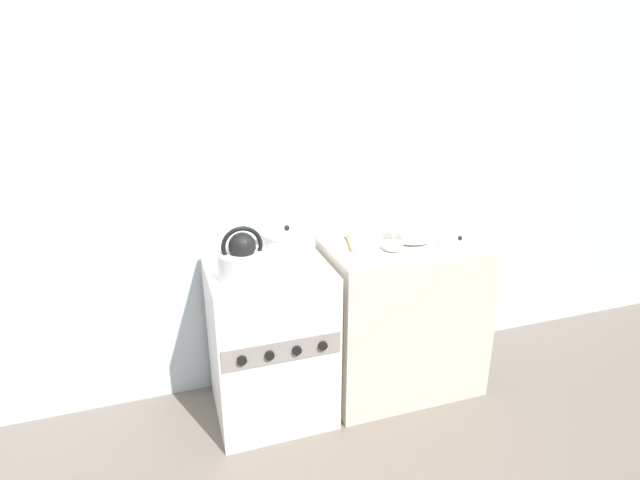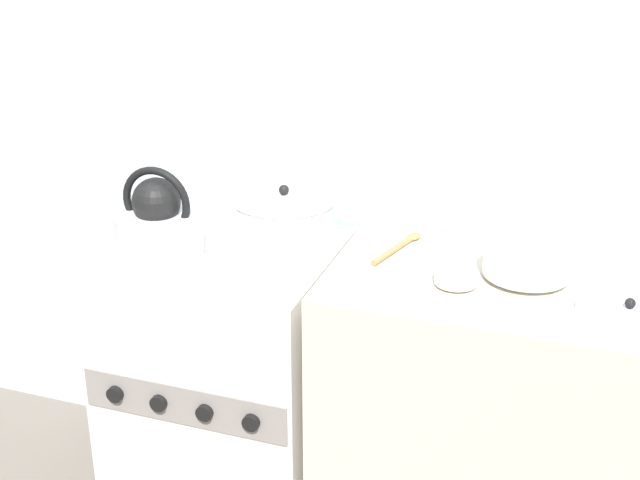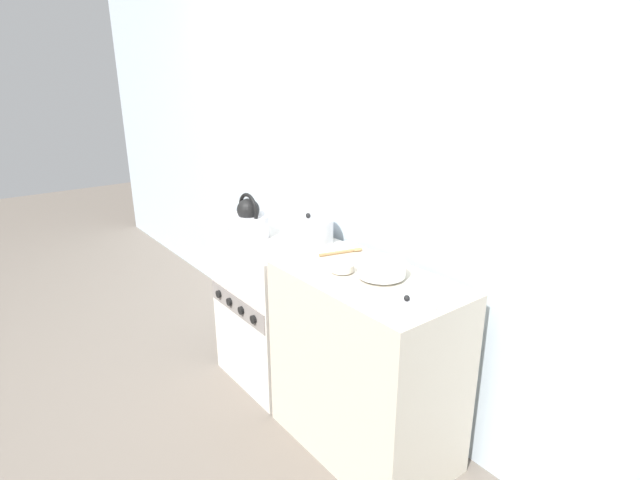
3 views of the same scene
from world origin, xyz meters
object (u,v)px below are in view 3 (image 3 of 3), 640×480
loose_pot_lid (407,302)px  enamel_bowl (381,269)px  stove (279,309)px  small_ceramic_bowl (342,268)px  kettle (249,222)px  cooking_pot (308,230)px

loose_pot_lid → enamel_bowl: bearing=157.7°
stove → loose_pot_lid: loose_pot_lid is taller
small_ceramic_bowl → loose_pot_lid: bearing=-1.0°
stove → enamel_bowl: size_ratio=4.05×
loose_pot_lid → kettle: bearing=-179.1°
enamel_bowl → loose_pot_lid: size_ratio=0.89×
enamel_bowl → small_ceramic_bowl: bearing=-148.9°
small_ceramic_bowl → stove: bearing=173.7°
stove → small_ceramic_bowl: small_ceramic_bowl is taller
small_ceramic_bowl → loose_pot_lid: size_ratio=0.44×
kettle → cooking_pot: (0.26, 0.21, -0.02)m
small_ceramic_bowl → loose_pot_lid: 0.39m
cooking_pot → loose_pot_lid: 0.92m
stove → cooking_pot: bearing=41.5°
kettle → enamel_bowl: 0.93m
kettle → loose_pot_lid: size_ratio=1.19×
stove → small_ceramic_bowl: (0.64, -0.07, 0.48)m
cooking_pot → stove: bearing=-138.5°
loose_pot_lid → small_ceramic_bowl: bearing=179.0°
cooking_pot → enamel_bowl: bearing=-8.4°
small_ceramic_bowl → enamel_bowl: bearing=31.1°
kettle → enamel_bowl: kettle is taller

